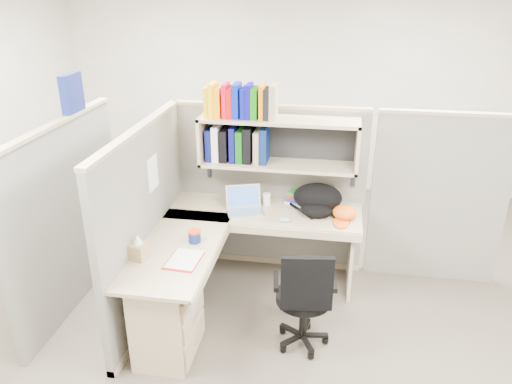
% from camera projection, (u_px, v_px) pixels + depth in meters
% --- Properties ---
extents(ground, '(6.00, 6.00, 0.00)m').
position_uv_depth(ground, '(254.00, 315.00, 4.30)').
color(ground, '#38322B').
rests_on(ground, ground).
extents(room_shell, '(6.00, 6.00, 6.00)m').
position_uv_depth(room_shell, '(254.00, 134.00, 3.65)').
color(room_shell, '#A5A195').
rests_on(room_shell, ground).
extents(cubicle, '(3.79, 1.84, 1.95)m').
position_uv_depth(cubicle, '(222.00, 195.00, 4.40)').
color(cubicle, '#5B5C57').
rests_on(cubicle, ground).
extents(desk, '(1.74, 1.75, 0.73)m').
position_uv_depth(desk, '(197.00, 286.00, 3.93)').
color(desk, tan).
rests_on(desk, ground).
extents(laptop, '(0.40, 0.40, 0.23)m').
position_uv_depth(laptop, '(245.00, 201.00, 4.45)').
color(laptop, silver).
rests_on(laptop, desk).
extents(backpack, '(0.53, 0.48, 0.26)m').
position_uv_depth(backpack, '(317.00, 200.00, 4.42)').
color(backpack, black).
rests_on(backpack, desk).
extents(orange_cap, '(0.26, 0.29, 0.11)m').
position_uv_depth(orange_cap, '(345.00, 212.00, 4.36)').
color(orange_cap, '#DD5D13').
rests_on(orange_cap, desk).
extents(snack_canister, '(0.10, 0.10, 0.10)m').
position_uv_depth(snack_canister, '(195.00, 236.00, 3.97)').
color(snack_canister, navy).
rests_on(snack_canister, desk).
extents(tissue_box, '(0.15, 0.15, 0.20)m').
position_uv_depth(tissue_box, '(138.00, 247.00, 3.72)').
color(tissue_box, '#A1855B').
rests_on(tissue_box, desk).
extents(mouse, '(0.11, 0.09, 0.04)m').
position_uv_depth(mouse, '(285.00, 220.00, 4.32)').
color(mouse, '#91A5CE').
rests_on(mouse, desk).
extents(paper_cup, '(0.09, 0.09, 0.11)m').
position_uv_depth(paper_cup, '(267.00, 199.00, 4.63)').
color(paper_cup, silver).
rests_on(paper_cup, desk).
extents(book_stack, '(0.24, 0.27, 0.11)m').
position_uv_depth(book_stack, '(298.00, 196.00, 4.69)').
color(book_stack, gray).
rests_on(book_stack, desk).
extents(loose_paper, '(0.24, 0.30, 0.00)m').
position_uv_depth(loose_paper, '(185.00, 259.00, 3.74)').
color(loose_paper, silver).
rests_on(loose_paper, desk).
extents(task_chair, '(0.50, 0.46, 0.90)m').
position_uv_depth(task_chair, '(304.00, 313.00, 3.81)').
color(task_chair, black).
rests_on(task_chair, ground).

